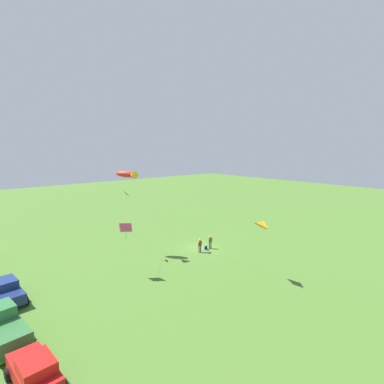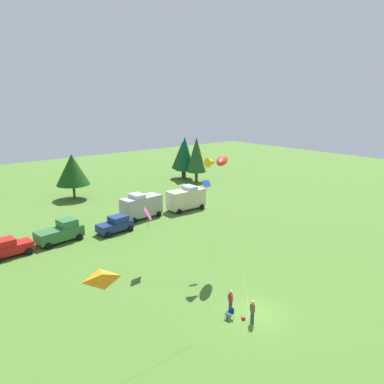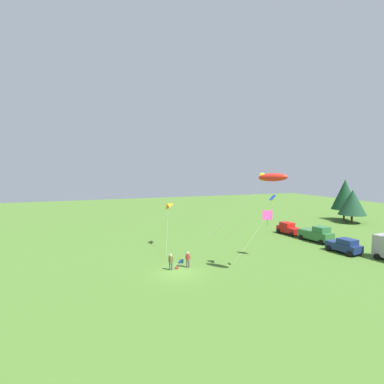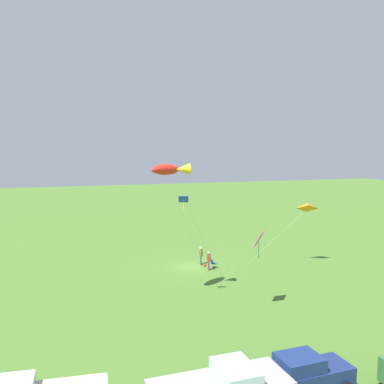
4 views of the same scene
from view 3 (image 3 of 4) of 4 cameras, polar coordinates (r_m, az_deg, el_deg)
name	(u,v)px [view 3 (image 3 of 4)]	position (r m, az deg, el deg)	size (l,w,h in m)	color
ground_plane	(178,272)	(31.92, -2.61, -15.04)	(160.00, 160.00, 0.00)	#466E28
person_kite_flyer	(171,261)	(32.28, -4.07, -12.92)	(0.43, 0.50, 1.74)	#354546
folding_chair	(181,262)	(33.55, -2.13, -13.19)	(0.51, 0.51, 0.82)	navy
person_spectator	(188,258)	(33.02, -0.81, -12.51)	(0.41, 0.58, 1.74)	#57344B
backpack_on_grass	(177,268)	(32.88, -2.93, -14.25)	(0.32, 0.22, 0.22)	#BB3626
car_red_sedan	(289,228)	(51.66, 17.94, -6.63)	(4.29, 2.39, 1.89)	red
truck_green_flatbed	(317,234)	(47.94, 22.64, -7.41)	(5.19, 2.85, 2.34)	#306835
car_navy_hatch	(344,246)	(43.03, 27.04, -9.09)	(4.33, 2.50, 1.89)	navy
kite_large_fish	(271,177)	(30.18, 14.81, 2.74)	(6.95, 10.09, 10.28)	red
kite_delta_orange	(167,205)	(41.24, -4.77, -2.57)	(6.14, 2.44, 6.15)	orange
kite_diamond_rainbow	(267,216)	(37.05, 14.11, -4.43)	(1.90, 5.95, 5.64)	#DE3F91
kite_diamond_blue	(269,201)	(31.48, 14.38, -1.72)	(5.54, 6.75, 8.00)	blue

